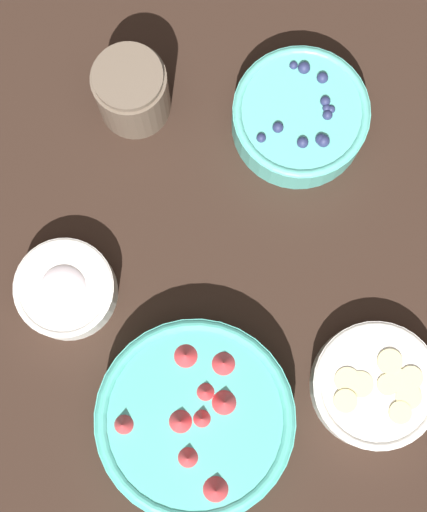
{
  "coord_description": "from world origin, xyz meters",
  "views": [
    {
      "loc": [
        0.14,
        -0.03,
        1.08
      ],
      "look_at": [
        -0.02,
        0.02,
        0.05
      ],
      "focal_mm": 60.0,
      "sensor_mm": 36.0,
      "label": 1
    }
  ],
  "objects_px": {
    "bowl_cream": "(66,289)",
    "bowl_strawberries": "(195,419)",
    "jar_chocolate": "(132,92)",
    "bowl_blueberries": "(300,117)",
    "bowl_bananas": "(375,386)"
  },
  "relations": [
    {
      "from": "bowl_bananas",
      "to": "bowl_strawberries",
      "type": "bearing_deg",
      "value": -98.57
    },
    {
      "from": "bowl_strawberries",
      "to": "jar_chocolate",
      "type": "bearing_deg",
      "value": 172.42
    },
    {
      "from": "bowl_bananas",
      "to": "bowl_cream",
      "type": "height_order",
      "value": "bowl_cream"
    },
    {
      "from": "bowl_bananas",
      "to": "jar_chocolate",
      "type": "height_order",
      "value": "jar_chocolate"
    },
    {
      "from": "bowl_strawberries",
      "to": "bowl_blueberries",
      "type": "bearing_deg",
      "value": 141.88
    },
    {
      "from": "bowl_bananas",
      "to": "jar_chocolate",
      "type": "relative_size",
      "value": 1.44
    },
    {
      "from": "bowl_blueberries",
      "to": "bowl_bananas",
      "type": "xyz_separation_m",
      "value": [
        0.35,
        -0.03,
        -0.01
      ]
    },
    {
      "from": "bowl_cream",
      "to": "bowl_bananas",
      "type": "bearing_deg",
      "value": 53.89
    },
    {
      "from": "bowl_blueberries",
      "to": "jar_chocolate",
      "type": "distance_m",
      "value": 0.22
    },
    {
      "from": "bowl_cream",
      "to": "bowl_strawberries",
      "type": "bearing_deg",
      "value": 26.74
    },
    {
      "from": "bowl_strawberries",
      "to": "jar_chocolate",
      "type": "height_order",
      "value": "jar_chocolate"
    },
    {
      "from": "jar_chocolate",
      "to": "bowl_cream",
      "type": "bearing_deg",
      "value": -36.76
    },
    {
      "from": "bowl_bananas",
      "to": "bowl_cream",
      "type": "bearing_deg",
      "value": -126.11
    },
    {
      "from": "jar_chocolate",
      "to": "bowl_blueberries",
      "type": "bearing_deg",
      "value": 63.82
    },
    {
      "from": "bowl_blueberries",
      "to": "bowl_cream",
      "type": "xyz_separation_m",
      "value": [
        0.11,
        -0.35,
        -0.0
      ]
    }
  ]
}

